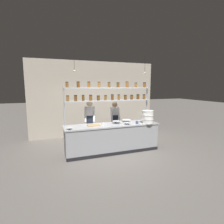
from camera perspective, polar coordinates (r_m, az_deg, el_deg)
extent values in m
plane|color=#5B5651|center=(5.98, 0.04, -12.66)|extent=(40.00, 40.00, 0.00)
cube|color=#9E9384|center=(7.73, -5.56, 4.31)|extent=(5.50, 0.12, 3.21)
cube|color=gray|center=(5.84, 0.04, -8.62)|extent=(3.04, 0.72, 0.88)
cube|color=#999BA0|center=(5.72, 0.04, -4.21)|extent=(3.10, 0.76, 0.04)
cube|color=black|center=(5.65, 1.33, -13.43)|extent=(3.04, 0.03, 0.10)
cylinder|color=#999BA0|center=(5.70, -15.19, -2.65)|extent=(0.04, 0.04, 2.17)
cylinder|color=#999BA0|center=(6.60, 11.14, -1.03)|extent=(0.04, 0.04, 2.17)
cube|color=#999BA0|center=(5.91, -1.05, 3.73)|extent=(2.94, 0.28, 0.04)
cylinder|color=brown|center=(5.62, -14.27, 4.23)|extent=(0.09, 0.09, 0.16)
cylinder|color=black|center=(5.62, -14.31, 5.14)|extent=(0.09, 0.09, 0.02)
cylinder|color=#513314|center=(5.65, -11.79, 4.38)|extent=(0.09, 0.09, 0.17)
cylinder|color=black|center=(5.65, -11.82, 5.35)|extent=(0.09, 0.09, 0.02)
cylinder|color=#513314|center=(5.69, -9.38, 4.47)|extent=(0.08, 0.08, 0.17)
cylinder|color=black|center=(5.68, -9.40, 5.42)|extent=(0.09, 0.09, 0.02)
cylinder|color=brown|center=(5.74, -6.96, 4.55)|extent=(0.10, 0.10, 0.17)
cylinder|color=black|center=(5.73, -6.98, 5.50)|extent=(0.10, 0.10, 0.02)
cylinder|color=#513314|center=(5.80, -4.48, 4.49)|extent=(0.10, 0.10, 0.14)
cylinder|color=black|center=(5.80, -4.49, 5.28)|extent=(0.10, 0.10, 0.02)
cylinder|color=brown|center=(5.87, -2.14, 4.58)|extent=(0.09, 0.09, 0.15)
cylinder|color=black|center=(5.87, -2.15, 5.39)|extent=(0.09, 0.09, 0.02)
cylinder|color=#513314|center=(5.95, 0.11, 4.77)|extent=(0.09, 0.09, 0.18)
cylinder|color=black|center=(5.94, 0.11, 5.71)|extent=(0.09, 0.09, 0.02)
cylinder|color=brown|center=(6.03, 2.23, 4.78)|extent=(0.08, 0.08, 0.17)
cylinder|color=black|center=(6.03, 2.24, 5.67)|extent=(0.09, 0.09, 0.02)
cylinder|color=#513314|center=(6.13, 4.39, 4.71)|extent=(0.10, 0.10, 0.14)
cylinder|color=black|center=(6.13, 4.40, 5.48)|extent=(0.10, 0.10, 0.02)
cylinder|color=#513314|center=(6.24, 6.45, 4.74)|extent=(0.10, 0.10, 0.14)
cylinder|color=black|center=(6.23, 6.46, 5.50)|extent=(0.10, 0.10, 0.02)
cylinder|color=#513314|center=(6.35, 8.46, 4.85)|extent=(0.10, 0.10, 0.16)
cylinder|color=black|center=(6.34, 8.48, 5.66)|extent=(0.10, 0.10, 0.02)
cylinder|color=brown|center=(6.47, 10.42, 4.83)|extent=(0.09, 0.09, 0.15)
cylinder|color=black|center=(6.47, 10.44, 5.61)|extent=(0.09, 0.09, 0.02)
cube|color=#999BA0|center=(5.90, -1.06, 7.86)|extent=(2.94, 0.28, 0.04)
cylinder|color=brown|center=(5.61, -14.47, 8.54)|extent=(0.09, 0.09, 0.15)
cylinder|color=black|center=(5.61, -14.50, 9.43)|extent=(0.09, 0.09, 0.02)
cylinder|color=#513314|center=(5.65, -10.98, 8.72)|extent=(0.09, 0.09, 0.17)
cylinder|color=black|center=(5.65, -11.00, 9.66)|extent=(0.10, 0.10, 0.02)
cylinder|color=brown|center=(5.72, -7.53, 8.79)|extent=(0.10, 0.10, 0.17)
cylinder|color=black|center=(5.72, -7.55, 9.72)|extent=(0.10, 0.10, 0.02)
cylinder|color=brown|center=(5.80, -4.23, 8.82)|extent=(0.09, 0.09, 0.16)
cylinder|color=black|center=(5.80, -4.24, 9.74)|extent=(0.09, 0.09, 0.02)
cylinder|color=brown|center=(5.90, -0.99, 8.80)|extent=(0.09, 0.09, 0.16)
cylinder|color=black|center=(5.90, -1.00, 9.67)|extent=(0.09, 0.09, 0.02)
cylinder|color=#513314|center=(6.01, 1.99, 8.74)|extent=(0.10, 0.10, 0.15)
cylinder|color=black|center=(6.01, 1.99, 9.53)|extent=(0.10, 0.10, 0.02)
cylinder|color=brown|center=(6.14, 4.96, 8.85)|extent=(0.10, 0.10, 0.18)
cylinder|color=black|center=(6.15, 4.97, 9.77)|extent=(0.10, 0.10, 0.02)
cylinder|color=brown|center=(6.29, 7.77, 8.64)|extent=(0.09, 0.09, 0.14)
cylinder|color=black|center=(6.29, 7.79, 9.39)|extent=(0.09, 0.09, 0.02)
cylinder|color=brown|center=(6.46, 10.53, 8.62)|extent=(0.09, 0.09, 0.16)
cylinder|color=black|center=(6.46, 10.55, 9.40)|extent=(0.09, 0.09, 0.02)
cylinder|color=black|center=(6.28, -7.90, -7.84)|extent=(0.11, 0.11, 0.80)
cylinder|color=black|center=(6.28, -6.42, -7.82)|extent=(0.11, 0.11, 0.80)
cube|color=#232838|center=(6.14, -7.26, -2.67)|extent=(0.25, 0.22, 0.35)
cube|color=white|center=(6.09, -7.31, 0.25)|extent=(0.26, 0.23, 0.28)
sphere|color=beige|center=(6.06, -7.36, 2.76)|extent=(0.21, 0.21, 0.21)
cylinder|color=white|center=(6.05, -8.68, -0.75)|extent=(0.12, 0.26, 0.53)
cylinder|color=white|center=(6.05, -5.93, -0.71)|extent=(0.12, 0.26, 0.53)
cylinder|color=black|center=(6.72, 0.22, -6.90)|extent=(0.11, 0.11, 0.75)
cylinder|color=black|center=(6.76, 1.53, -6.80)|extent=(0.11, 0.11, 0.75)
cube|color=#232838|center=(6.62, 0.89, -2.33)|extent=(0.23, 0.18, 0.33)
cube|color=white|center=(6.57, 0.89, 0.22)|extent=(0.23, 0.19, 0.27)
sphere|color=#A37A5B|center=(6.54, 0.90, 2.42)|extent=(0.20, 0.20, 0.20)
cylinder|color=white|center=(6.48, -0.18, -0.68)|extent=(0.08, 0.24, 0.50)
cylinder|color=white|center=(6.57, 2.25, -0.57)|extent=(0.08, 0.24, 0.50)
cylinder|color=white|center=(5.97, 11.55, -3.02)|extent=(0.36, 0.36, 0.13)
cylinder|color=silver|center=(5.95, 11.57, -2.34)|extent=(0.38, 0.38, 0.01)
cylinder|color=white|center=(5.94, 11.59, -1.66)|extent=(0.36, 0.36, 0.13)
cylinder|color=silver|center=(5.93, 11.61, -0.97)|extent=(0.38, 0.38, 0.01)
cylinder|color=white|center=(5.92, 11.64, -0.29)|extent=(0.36, 0.36, 0.13)
cylinder|color=silver|center=(5.91, 11.66, 0.40)|extent=(0.38, 0.38, 0.01)
cube|color=#A88456|center=(5.55, -6.01, -4.33)|extent=(0.40, 0.26, 0.02)
cylinder|color=#B2B7BC|center=(5.73, 4.96, -3.96)|extent=(0.09, 0.09, 0.01)
cone|color=#B2B7BC|center=(5.72, 4.97, -3.74)|extent=(0.21, 0.21, 0.06)
cylinder|color=#B2B7BC|center=(5.87, 1.47, -3.63)|extent=(0.13, 0.13, 0.01)
cone|color=#B2B7BC|center=(5.86, 1.47, -3.31)|extent=(0.28, 0.28, 0.08)
cylinder|color=#B2B7BC|center=(5.19, -13.69, -5.48)|extent=(0.08, 0.08, 0.01)
cone|color=#B2B7BC|center=(5.18, -13.70, -5.29)|extent=(0.18, 0.18, 0.05)
cylinder|color=silver|center=(6.08, 4.77, -3.23)|extent=(0.13, 0.13, 0.01)
cone|color=silver|center=(6.08, 4.77, -2.91)|extent=(0.30, 0.30, 0.08)
cylinder|color=#334C70|center=(5.82, 8.17, -3.42)|extent=(0.09, 0.09, 0.09)
cylinder|color=silver|center=(5.60, -2.83, -3.87)|extent=(0.07, 0.07, 0.08)
cylinder|color=black|center=(5.35, -12.27, 16.00)|extent=(0.01, 0.01, 0.57)
sphere|color=#F9E5B2|center=(5.32, -12.17, 12.96)|extent=(0.07, 0.07, 0.07)
cylinder|color=black|center=(6.12, 10.71, 15.06)|extent=(0.01, 0.01, 0.57)
sphere|color=#F9E5B2|center=(6.09, 10.63, 12.40)|extent=(0.07, 0.07, 0.07)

